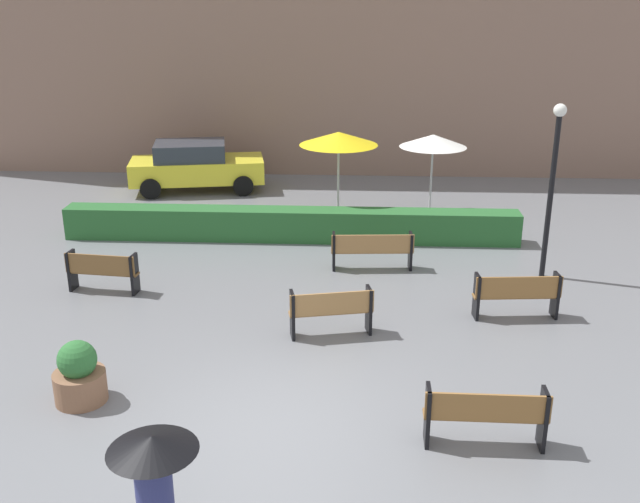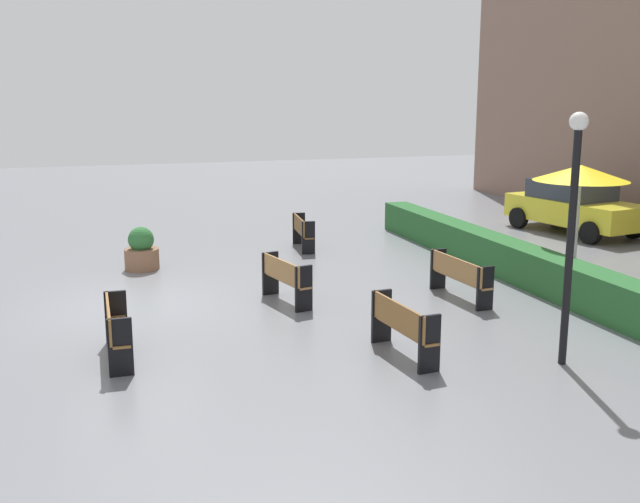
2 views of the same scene
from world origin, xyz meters
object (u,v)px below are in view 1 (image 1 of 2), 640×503
(bench_mid_center, at_px, (331,309))
(bench_back_row, at_px, (372,248))
(bench_far_left, at_px, (102,270))
(planter_pot, at_px, (79,376))
(bench_far_right, at_px, (517,293))
(pedestrian_with_umbrella, at_px, (156,499))
(lamp_post, at_px, (553,174))
(parked_car, at_px, (196,165))
(bench_near_right, at_px, (486,414))
(patio_umbrella_white, at_px, (433,141))
(patio_umbrella_yellow, at_px, (339,139))

(bench_mid_center, xyz_separation_m, bench_back_row, (0.82, 3.45, -0.02))
(bench_far_left, bearing_deg, planter_pot, -75.64)
(bench_far_right, xyz_separation_m, planter_pot, (-7.46, -3.45, -0.09))
(pedestrian_with_umbrella, relative_size, lamp_post, 0.54)
(parked_car, bearing_deg, pedestrian_with_umbrella, -79.00)
(bench_near_right, bearing_deg, planter_pot, 171.65)
(bench_back_row, height_order, patio_umbrella_white, patio_umbrella_white)
(bench_far_right, xyz_separation_m, bench_near_right, (-1.31, -4.36, -0.00))
(bench_far_right, relative_size, bench_near_right, 0.98)
(parked_car, bearing_deg, bench_near_right, -62.68)
(bench_near_right, height_order, bench_back_row, bench_near_right)
(bench_far_right, xyz_separation_m, bench_far_left, (-8.56, 0.86, -0.02))
(patio_umbrella_white, bearing_deg, planter_pot, -121.28)
(pedestrian_with_umbrella, xyz_separation_m, patio_umbrella_white, (4.08, 14.42, 0.81))
(parked_car, bearing_deg, bench_mid_center, -65.13)
(lamp_post, xyz_separation_m, parked_car, (-9.41, 7.01, -1.57))
(lamp_post, bearing_deg, bench_far_right, -114.88)
(bench_mid_center, height_order, patio_umbrella_white, patio_umbrella_white)
(bench_back_row, relative_size, parked_car, 0.43)
(bench_near_right, xyz_separation_m, patio_umbrella_white, (0.26, 11.45, 1.58))
(bench_mid_center, distance_m, bench_far_left, 5.28)
(bench_mid_center, relative_size, patio_umbrella_white, 0.69)
(parked_car, bearing_deg, patio_umbrella_white, -16.68)
(bench_far_right, bearing_deg, parked_car, 131.98)
(bench_near_right, bearing_deg, pedestrian_with_umbrella, -142.15)
(bench_far_right, height_order, bench_mid_center, bench_far_right)
(bench_far_left, xyz_separation_m, planter_pot, (1.11, -4.32, -0.07))
(bench_mid_center, xyz_separation_m, patio_umbrella_yellow, (-0.07, 6.90, 1.85))
(parked_car, bearing_deg, patio_umbrella_yellow, -35.60)
(bench_near_right, xyz_separation_m, lamp_post, (2.36, 6.63, 1.85))
(bench_mid_center, bearing_deg, patio_umbrella_yellow, 90.62)
(bench_mid_center, distance_m, bench_near_right, 4.10)
(bench_mid_center, distance_m, patio_umbrella_white, 8.60)
(bench_far_right, distance_m, parked_car, 12.49)
(lamp_post, bearing_deg, bench_near_right, -109.61)
(pedestrian_with_umbrella, bearing_deg, bench_near_right, 37.85)
(pedestrian_with_umbrella, height_order, lamp_post, lamp_post)
(bench_near_right, relative_size, parked_car, 0.39)
(pedestrian_with_umbrella, height_order, patio_umbrella_yellow, patio_umbrella_yellow)
(bench_far_left, relative_size, planter_pot, 1.52)
(patio_umbrella_yellow, bearing_deg, planter_pot, -111.92)
(bench_far_left, xyz_separation_m, bench_back_row, (5.77, 1.63, 0.01))
(planter_pot, relative_size, parked_car, 0.23)
(bench_near_right, height_order, pedestrian_with_umbrella, pedestrian_with_umbrella)
(bench_back_row, bearing_deg, bench_mid_center, -103.28)
(bench_near_right, height_order, lamp_post, lamp_post)
(bench_far_right, height_order, patio_umbrella_yellow, patio_umbrella_yellow)
(bench_far_left, distance_m, parked_car, 8.43)
(bench_mid_center, height_order, lamp_post, lamp_post)
(bench_mid_center, relative_size, lamp_post, 0.41)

